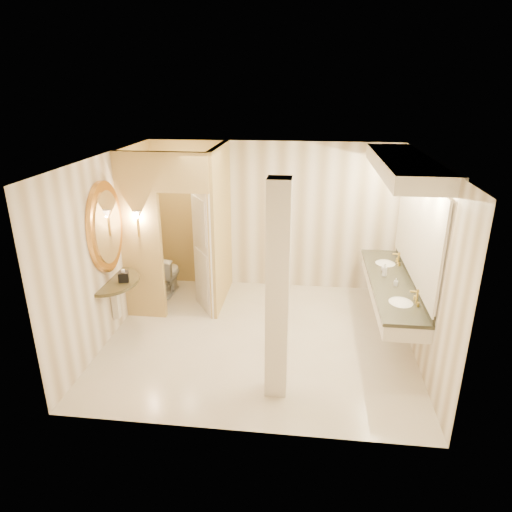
{
  "coord_description": "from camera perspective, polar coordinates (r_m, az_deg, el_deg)",
  "views": [
    {
      "loc": [
        0.66,
        -6.01,
        3.63
      ],
      "look_at": [
        -0.07,
        0.2,
        1.25
      ],
      "focal_mm": 32.0,
      "sensor_mm": 36.0,
      "label": 1
    }
  ],
  "objects": [
    {
      "name": "floor",
      "position": [
        7.05,
        0.39,
        -10.17
      ],
      "size": [
        4.5,
        4.5,
        0.0
      ],
      "primitive_type": "plane",
      "color": "silver",
      "rests_on": "ground"
    },
    {
      "name": "ceiling",
      "position": [
        6.11,
        0.45,
        12.07
      ],
      "size": [
        4.5,
        4.5,
        0.0
      ],
      "primitive_type": "plane",
      "rotation": [
        3.14,
        0.0,
        0.0
      ],
      "color": "silver",
      "rests_on": "wall_back"
    },
    {
      "name": "wall_back",
      "position": [
        8.35,
        1.94,
        4.97
      ],
      "size": [
        4.5,
        0.02,
        2.7
      ],
      "primitive_type": "cube",
      "color": "white",
      "rests_on": "floor"
    },
    {
      "name": "wall_front",
      "position": [
        4.66,
        -2.34,
        -8.51
      ],
      "size": [
        4.5,
        0.02,
        2.7
      ],
      "primitive_type": "cube",
      "color": "white",
      "rests_on": "floor"
    },
    {
      "name": "wall_left",
      "position": [
        7.05,
        -18.06,
        0.9
      ],
      "size": [
        0.02,
        4.0,
        2.7
      ],
      "primitive_type": "cube",
      "color": "white",
      "rests_on": "floor"
    },
    {
      "name": "wall_right",
      "position": [
        6.62,
        20.17,
        -0.67
      ],
      "size": [
        0.02,
        4.0,
        2.7
      ],
      "primitive_type": "cube",
      "color": "white",
      "rests_on": "floor"
    },
    {
      "name": "toilet_closet",
      "position": [
        7.54,
        -7.34,
        3.33
      ],
      "size": [
        1.5,
        1.55,
        2.7
      ],
      "color": "#EDCC7C",
      "rests_on": "floor"
    },
    {
      "name": "wall_sconce",
      "position": [
        7.19,
        -14.66,
        4.84
      ],
      "size": [
        0.14,
        0.14,
        0.42
      ],
      "color": "gold",
      "rests_on": "toilet_closet"
    },
    {
      "name": "vanity",
      "position": [
        6.84,
        17.56,
        2.81
      ],
      "size": [
        0.75,
        2.84,
        2.09
      ],
      "color": "silver",
      "rests_on": "floor"
    },
    {
      "name": "console_shelf",
      "position": [
        6.98,
        -18.01,
        0.66
      ],
      "size": [
        1.03,
        1.03,
        1.96
      ],
      "color": "black",
      "rests_on": "floor"
    },
    {
      "name": "pillar",
      "position": [
        5.3,
        2.71,
        -4.7
      ],
      "size": [
        0.26,
        0.26,
        2.7
      ],
      "primitive_type": "cube",
      "color": "silver",
      "rests_on": "floor"
    },
    {
      "name": "tissue_box",
      "position": [
        7.03,
        -16.22,
        -2.49
      ],
      "size": [
        0.18,
        0.18,
        0.14
      ],
      "primitive_type": "cube",
      "rotation": [
        0.0,
        0.0,
        0.3
      ],
      "color": "black",
      "rests_on": "console_shelf"
    },
    {
      "name": "toilet",
      "position": [
        8.46,
        -11.13,
        -2.21
      ],
      "size": [
        0.46,
        0.76,
        0.75
      ],
      "primitive_type": "imported",
      "rotation": [
        0.0,
        0.0,
        3.09
      ],
      "color": "white",
      "rests_on": "floor"
    },
    {
      "name": "soap_bottle_a",
      "position": [
        6.91,
        17.09,
        -3.14
      ],
      "size": [
        0.07,
        0.07,
        0.12
      ],
      "primitive_type": "imported",
      "rotation": [
        0.0,
        0.0,
        -0.4
      ],
      "color": "beige",
      "rests_on": "vanity"
    },
    {
      "name": "soap_bottle_b",
      "position": [
        7.38,
        15.75,
        -1.42
      ],
      "size": [
        0.11,
        0.11,
        0.12
      ],
      "primitive_type": "imported",
      "rotation": [
        0.0,
        0.0,
        -0.23
      ],
      "color": "silver",
      "rests_on": "vanity"
    },
    {
      "name": "soap_bottle_c",
      "position": [
        7.19,
        15.8,
        -1.68
      ],
      "size": [
        0.1,
        0.1,
        0.2
      ],
      "primitive_type": "imported",
      "rotation": [
        0.0,
        0.0,
        0.39
      ],
      "color": "#C6B28C",
      "rests_on": "vanity"
    }
  ]
}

